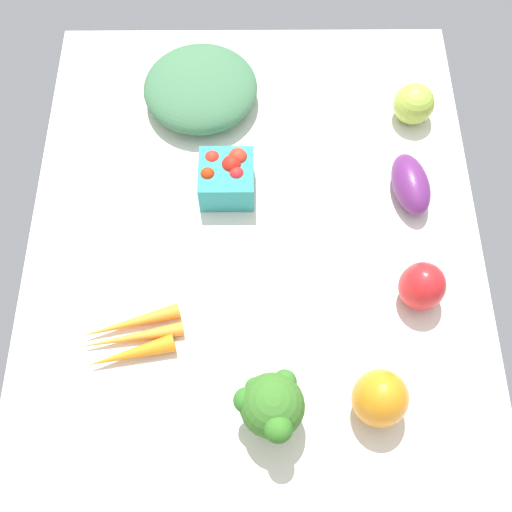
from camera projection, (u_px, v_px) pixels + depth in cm
name	position (u px, v px, depth cm)	size (l,w,h in cm)	color
tablecloth	(256.00, 264.00, 105.85)	(104.00, 76.00, 2.00)	silver
bell_pepper_orange	(382.00, 398.00, 89.55)	(8.02, 8.02, 10.39)	orange
eggplant	(412.00, 184.00, 108.14)	(11.93, 6.02, 6.02)	#612466
carrot_bunch	(132.00, 339.00, 97.59)	(11.51, 16.60, 2.86)	orange
broccoli_head	(273.00, 406.00, 87.28)	(10.45, 9.94, 11.53)	#91CF78
berry_basket	(228.00, 177.00, 108.01)	(9.24, 9.24, 7.72)	teal
bell_pepper_red	(424.00, 286.00, 98.08)	(7.21, 7.21, 8.92)	red
leafy_greens_clump	(202.00, 88.00, 116.97)	(20.99, 20.98, 6.98)	#3D6E48
heirloom_tomato_green	(415.00, 104.00, 115.01)	(7.43, 7.43, 7.43)	#9BB83F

